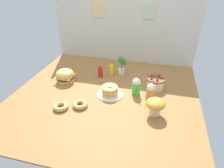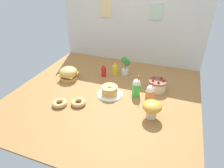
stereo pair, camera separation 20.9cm
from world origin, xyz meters
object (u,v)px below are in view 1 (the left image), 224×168
at_px(layer_cake, 155,83).
at_px(orange_float_cup, 151,92).
at_px(cream_soda_cup, 136,86).
at_px(donut_chocolate, 80,104).
at_px(pancake_stack, 110,91).
at_px(potted_plant, 121,64).
at_px(ketchup_bottle, 100,71).
at_px(mushroom_stool, 155,105).
at_px(burger, 65,76).
at_px(mustard_bottle, 111,69).
at_px(donut_pink_glaze, 61,106).

bearing_deg(layer_cake, orange_float_cup, -98.15).
height_order(cream_soda_cup, donut_chocolate, cream_soda_cup).
bearing_deg(pancake_stack, potted_plant, 88.33).
xyz_separation_m(layer_cake, orange_float_cup, (-0.04, -0.30, 0.04)).
xyz_separation_m(ketchup_bottle, potted_plant, (0.27, 0.17, 0.06)).
height_order(orange_float_cup, mushroom_stool, orange_float_cup).
xyz_separation_m(donut_chocolate, potted_plant, (0.28, 0.90, 0.12)).
height_order(orange_float_cup, potted_plant, potted_plant).
relative_size(pancake_stack, layer_cake, 1.36).
bearing_deg(ketchup_bottle, burger, -150.95).
height_order(burger, donut_chocolate, burger).
distance_m(burger, pancake_stack, 0.71).
relative_size(ketchup_bottle, cream_soda_cup, 0.67).
bearing_deg(burger, orange_float_cup, -8.08).
xyz_separation_m(mustard_bottle, orange_float_cup, (0.60, -0.51, 0.02)).
relative_size(cream_soda_cup, donut_pink_glaze, 1.61).
bearing_deg(donut_pink_glaze, mushroom_stool, 8.60).
distance_m(donut_chocolate, potted_plant, 0.96).
xyz_separation_m(orange_float_cup, donut_chocolate, (-0.75, -0.33, -0.08)).
bearing_deg(cream_soda_cup, mushroom_stool, -54.23).
bearing_deg(donut_chocolate, pancake_stack, 49.21).
distance_m(ketchup_bottle, cream_soda_cup, 0.64).
xyz_separation_m(mustard_bottle, donut_chocolate, (-0.15, -0.84, -0.06)).
bearing_deg(mustard_bottle, potted_plant, 25.12).
bearing_deg(donut_chocolate, cream_soda_cup, 36.09).
bearing_deg(orange_float_cup, ketchup_bottle, 151.18).
xyz_separation_m(cream_soda_cup, orange_float_cup, (0.18, -0.09, 0.00)).
bearing_deg(ketchup_bottle, mushroom_stool, -39.45).
bearing_deg(orange_float_cup, potted_plant, 129.12).
distance_m(potted_plant, mushroom_stool, 1.00).
xyz_separation_m(burger, donut_chocolate, (0.42, -0.49, -0.06)).
distance_m(cream_soda_cup, mushroom_stool, 0.43).
height_order(cream_soda_cup, mushroom_stool, cream_soda_cup).
relative_size(burger, cream_soda_cup, 0.88).
bearing_deg(ketchup_bottle, cream_soda_cup, -29.61).
distance_m(pancake_stack, mustard_bottle, 0.55).
xyz_separation_m(donut_pink_glaze, mushroom_stool, (1.02, 0.15, 0.09)).
bearing_deg(layer_cake, ketchup_bottle, 171.88).
bearing_deg(ketchup_bottle, pancake_stack, -59.17).
bearing_deg(orange_float_cup, pancake_stack, -177.99).
bearing_deg(burger, cream_soda_cup, -4.41).
bearing_deg(ketchup_bottle, orange_float_cup, -28.82).
bearing_deg(pancake_stack, ketchup_bottle, 120.83).
bearing_deg(burger, mushroom_stool, -18.89).
bearing_deg(burger, donut_pink_glaze, -68.97).
distance_m(pancake_stack, ketchup_bottle, 0.50).
height_order(pancake_stack, ketchup_bottle, ketchup_bottle).
xyz_separation_m(ketchup_bottle, mushroom_stool, (0.81, -0.67, 0.03)).
bearing_deg(ketchup_bottle, mustard_bottle, 38.25).
xyz_separation_m(pancake_stack, mushroom_stool, (0.56, -0.24, 0.07)).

